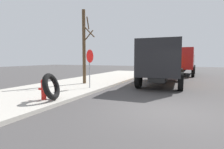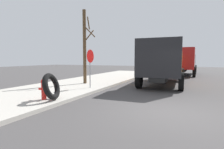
{
  "view_description": "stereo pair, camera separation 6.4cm",
  "coord_description": "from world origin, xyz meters",
  "px_view_note": "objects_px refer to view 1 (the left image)",
  "views": [
    {
      "loc": [
        -6.35,
        -0.67,
        1.85
      ],
      "look_at": [
        0.78,
        2.45,
        1.17
      ],
      "focal_mm": 28.57,
      "sensor_mm": 36.0,
      "label": 1
    },
    {
      "loc": [
        -6.33,
        -0.73,
        1.85
      ],
      "look_at": [
        0.78,
        2.45,
        1.17
      ],
      "focal_mm": 28.57,
      "sensor_mm": 36.0,
      "label": 2
    }
  ],
  "objects_px": {
    "stop_sign": "(90,61)",
    "bare_tree": "(84,46)",
    "dump_truck_orange": "(162,62)",
    "loose_tire": "(51,87)",
    "fire_hydrant": "(44,89)",
    "dump_truck_gray": "(182,61)"
  },
  "relations": [
    {
      "from": "stop_sign",
      "to": "bare_tree",
      "type": "bearing_deg",
      "value": 40.96
    },
    {
      "from": "dump_truck_orange",
      "to": "loose_tire",
      "type": "bearing_deg",
      "value": 155.85
    },
    {
      "from": "loose_tire",
      "to": "dump_truck_orange",
      "type": "bearing_deg",
      "value": -24.15
    },
    {
      "from": "fire_hydrant",
      "to": "loose_tire",
      "type": "bearing_deg",
      "value": -86.82
    },
    {
      "from": "fire_hydrant",
      "to": "stop_sign",
      "type": "distance_m",
      "value": 3.62
    },
    {
      "from": "dump_truck_orange",
      "to": "dump_truck_gray",
      "type": "relative_size",
      "value": 1.0
    },
    {
      "from": "stop_sign",
      "to": "fire_hydrant",
      "type": "bearing_deg",
      "value": 176.87
    },
    {
      "from": "fire_hydrant",
      "to": "dump_truck_gray",
      "type": "distance_m",
      "value": 17.18
    },
    {
      "from": "fire_hydrant",
      "to": "dump_truck_orange",
      "type": "height_order",
      "value": "dump_truck_orange"
    },
    {
      "from": "dump_truck_gray",
      "to": "bare_tree",
      "type": "height_order",
      "value": "bare_tree"
    },
    {
      "from": "loose_tire",
      "to": "bare_tree",
      "type": "distance_m",
      "value": 5.58
    },
    {
      "from": "dump_truck_gray",
      "to": "loose_tire",
      "type": "bearing_deg",
      "value": 165.32
    },
    {
      "from": "loose_tire",
      "to": "dump_truck_gray",
      "type": "distance_m",
      "value": 17.05
    },
    {
      "from": "loose_tire",
      "to": "stop_sign",
      "type": "bearing_deg",
      "value": 3.42
    },
    {
      "from": "stop_sign",
      "to": "dump_truck_orange",
      "type": "height_order",
      "value": "dump_truck_orange"
    },
    {
      "from": "stop_sign",
      "to": "dump_truck_orange",
      "type": "xyz_separation_m",
      "value": [
        4.09,
        -3.57,
        -0.1
      ]
    },
    {
      "from": "loose_tire",
      "to": "dump_truck_gray",
      "type": "height_order",
      "value": "dump_truck_gray"
    },
    {
      "from": "dump_truck_gray",
      "to": "stop_sign",
      "type": "bearing_deg",
      "value": 160.89
    },
    {
      "from": "loose_tire",
      "to": "dump_truck_orange",
      "type": "xyz_separation_m",
      "value": [
        7.51,
        -3.37,
        0.89
      ]
    },
    {
      "from": "loose_tire",
      "to": "bare_tree",
      "type": "height_order",
      "value": "bare_tree"
    },
    {
      "from": "fire_hydrant",
      "to": "stop_sign",
      "type": "bearing_deg",
      "value": -3.13
    },
    {
      "from": "dump_truck_gray",
      "to": "fire_hydrant",
      "type": "bearing_deg",
      "value": 164.06
    }
  ]
}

